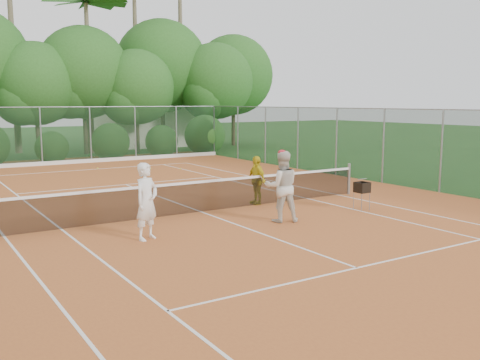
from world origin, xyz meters
The scene contains 15 objects.
ground centered at (0.00, 0.00, 0.00)m, with size 120.00×120.00×0.00m, color #214D1B.
clay_court centered at (0.00, 0.00, 0.01)m, with size 18.00×36.00×0.02m, color #B45E29.
club_building centered at (9.00, 24.00, 1.50)m, with size 8.00×5.00×3.00m, color beige.
tennis_net centered at (0.00, 0.00, 0.53)m, with size 11.97×0.10×1.10m.
player_white centered at (-2.62, -2.08, 0.95)m, with size 0.67×0.44×1.85m, color white.
player_center_grp centered at (1.25, -2.25, 1.00)m, with size 1.16×1.06×1.98m.
player_yellow centered at (2.09, 0.22, 0.80)m, with size 0.92×0.38×1.56m, color gold.
ball_hopper centered at (4.27, -2.28, 0.70)m, with size 0.37×0.37×0.85m.
stray_ball_a centered at (0.65, 11.96, 0.05)m, with size 0.07×0.07×0.07m, color yellow.
stray_ball_b centered at (2.80, 10.45, 0.05)m, with size 0.07×0.07×0.07m, color #C5D030.
stray_ball_c centered at (4.01, 9.61, 0.05)m, with size 0.07×0.07×0.07m, color yellow.
court_markings centered at (0.00, 0.00, 0.02)m, with size 11.03×23.83×0.01m.
fence_back centered at (0.00, 15.00, 1.52)m, with size 18.07×0.07×3.00m.
fence_right centered at (9.00, -1.50, 1.52)m, with size 0.07×33.07×3.00m.
tropical_treeline centered at (1.43, 20.22, 5.11)m, with size 32.10×8.49×15.03m.
Camera 1 is at (-7.46, -13.78, 3.29)m, focal length 40.00 mm.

